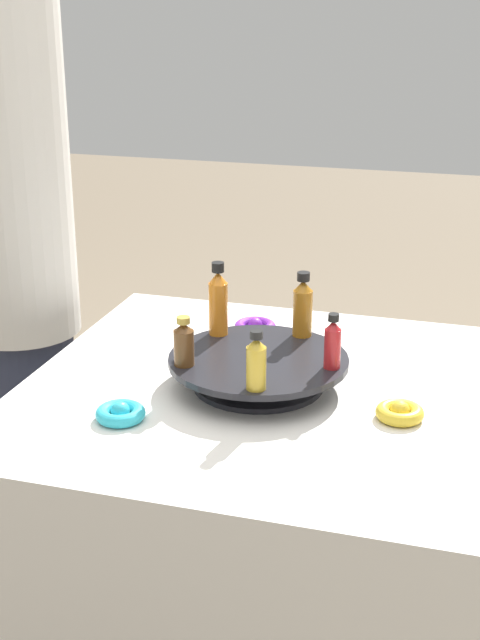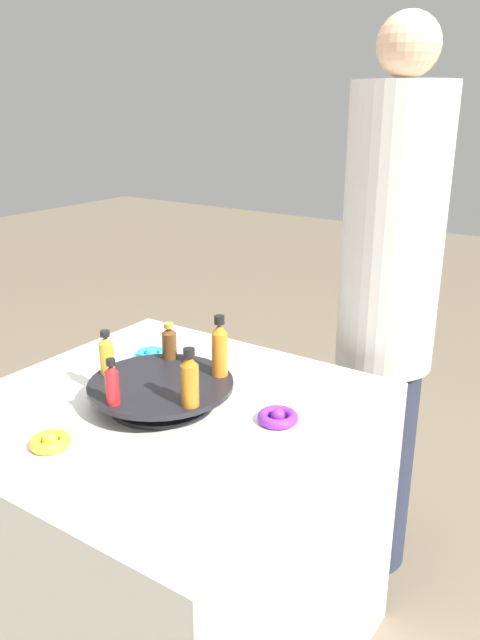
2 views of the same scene
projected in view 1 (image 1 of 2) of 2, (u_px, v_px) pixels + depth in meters
The scene contains 11 objects.
party_table at pixel (257, 553), 1.79m from camera, with size 0.86×0.86×0.74m.
display_stand at pixel (258, 368), 1.65m from camera, with size 0.33×0.33×0.06m.
bottle_red at pixel (333, 343), 1.57m from camera, with size 0.03×0.03×0.10m.
bottle_amber at pixel (303, 307), 1.72m from camera, with size 0.04×0.04×0.13m.
bottle_orange at pixel (218, 302), 1.72m from camera, with size 0.04×0.04×0.15m.
bottle_brown at pixel (184, 343), 1.59m from camera, with size 0.04×0.04×0.09m.
bottle_gold at pixel (256, 362), 1.49m from camera, with size 0.03×0.03×0.11m.
ribbon_bow_purple at pixel (255, 327), 1.91m from camera, with size 0.09×0.09×0.03m.
ribbon_bow_teal at pixel (121, 413), 1.52m from camera, with size 0.09×0.09×0.03m.
ribbon_bow_gold at pixel (400, 412), 1.52m from camera, with size 0.08×0.08×0.03m.
person_figure at pixel (18, 274), 2.05m from camera, with size 0.27×0.27×1.61m.
Camera 1 is at (0.39, -1.46, 1.43)m, focal length 50.00 mm.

